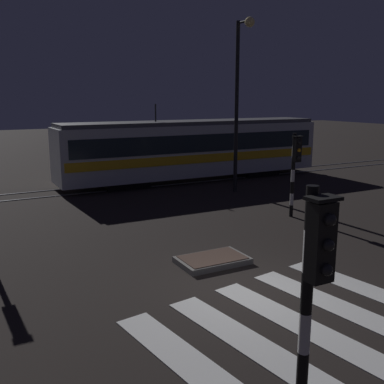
{
  "coord_description": "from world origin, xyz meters",
  "views": [
    {
      "loc": [
        -5.8,
        -8.23,
        4.47
      ],
      "look_at": [
        1.03,
        4.66,
        1.4
      ],
      "focal_mm": 42.14,
      "sensor_mm": 36.0,
      "label": 1
    }
  ],
  "objects_px": {
    "tram": "(194,148)",
    "street_lamp_trackside_right": "(240,87)",
    "traffic_light_corner_far_right": "(295,163)",
    "traffic_light_kerb_mid_left": "(312,291)"
  },
  "relations": [
    {
      "from": "traffic_light_corner_far_right",
      "to": "street_lamp_trackside_right",
      "type": "height_order",
      "value": "street_lamp_trackside_right"
    },
    {
      "from": "traffic_light_corner_far_right",
      "to": "street_lamp_trackside_right",
      "type": "distance_m",
      "value": 5.59
    },
    {
      "from": "traffic_light_kerb_mid_left",
      "to": "tram",
      "type": "height_order",
      "value": "tram"
    },
    {
      "from": "tram",
      "to": "street_lamp_trackside_right",
      "type": "bearing_deg",
      "value": -85.98
    },
    {
      "from": "tram",
      "to": "traffic_light_corner_far_right",
      "type": "bearing_deg",
      "value": -92.52
    },
    {
      "from": "traffic_light_corner_far_right",
      "to": "street_lamp_trackside_right",
      "type": "xyz_separation_m",
      "value": [
        0.66,
        4.77,
        2.84
      ]
    },
    {
      "from": "traffic_light_kerb_mid_left",
      "to": "tram",
      "type": "xyz_separation_m",
      "value": [
        8.12,
        18.03,
        -0.58
      ]
    },
    {
      "from": "traffic_light_kerb_mid_left",
      "to": "street_lamp_trackside_right",
      "type": "bearing_deg",
      "value": 59.2
    },
    {
      "from": "street_lamp_trackside_right",
      "to": "traffic_light_kerb_mid_left",
      "type": "bearing_deg",
      "value": -120.8
    },
    {
      "from": "traffic_light_kerb_mid_left",
      "to": "tram",
      "type": "bearing_deg",
      "value": 65.76
    }
  ]
}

